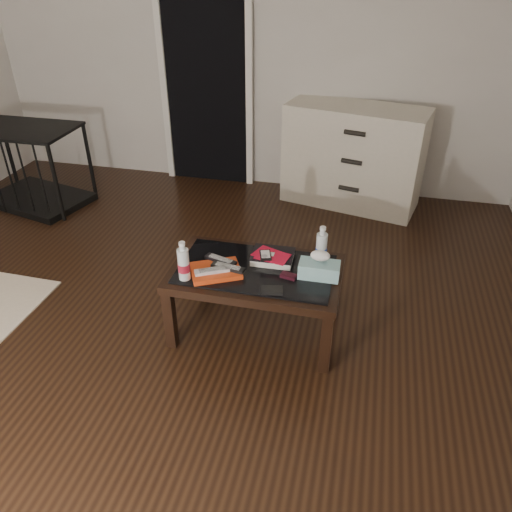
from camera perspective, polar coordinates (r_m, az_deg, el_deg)
The scene contains 18 objects.
ground at distance 3.19m, azimuth -11.67°, elevation -9.34°, with size 5.00×5.00×0.00m, color black.
room_shell at distance 2.46m, azimuth -16.02°, elevation 20.24°, with size 5.00×5.00×5.00m.
doorway at distance 4.96m, azimuth -5.72°, elevation 19.76°, with size 0.90×0.08×2.07m.
coffee_table at distance 2.96m, azimuth -0.01°, elevation -2.44°, with size 1.00×0.60×0.46m.
dresser at distance 4.65m, azimuth 11.04°, elevation 11.09°, with size 1.28×0.76×0.90m.
pet_crate at distance 5.09m, azimuth -24.02°, elevation 8.04°, with size 1.02×0.80×0.71m.
magazines at distance 2.89m, azimuth -4.64°, elevation -1.70°, with size 0.28×0.21×0.03m, color red.
remote_silver at distance 2.85m, azimuth -5.04°, elevation -1.65°, with size 0.20×0.05×0.02m, color silver.
remote_black_front at distance 2.87m, azimuth -3.22°, elevation -1.28°, with size 0.20×0.05×0.02m, color black.
remote_black_back at distance 2.94m, azimuth -4.06°, elevation -0.41°, with size 0.20×0.05×0.02m, color black.
textbook at distance 2.99m, azimuth 1.92°, elevation -0.09°, with size 0.25×0.20×0.05m, color black.
dvd_mailers at distance 2.96m, azimuth 1.61°, elevation 0.18°, with size 0.19×0.14×0.01m, color red.
ipod at distance 2.94m, azimuth 1.09°, elevation 0.11°, with size 0.06×0.10×0.02m, color black.
flip_phone at distance 2.85m, azimuth 3.74°, elevation -2.29°, with size 0.09×0.05×0.02m, color black.
wallet at distance 2.73m, azimuth 1.82°, elevation -3.94°, with size 0.12×0.07×0.02m, color black.
water_bottle_left at distance 2.81m, azimuth -8.30°, elevation -0.53°, with size 0.07×0.07×0.24m, color silver.
water_bottle_right at distance 2.95m, azimuth 7.51°, elevation 1.28°, with size 0.07×0.07×0.24m, color silver.
tissue_box at distance 2.86m, azimuth 7.23°, elevation -1.56°, with size 0.23×0.12×0.09m, color teal.
Camera 1 is at (1.15, -2.13, 2.08)m, focal length 35.00 mm.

